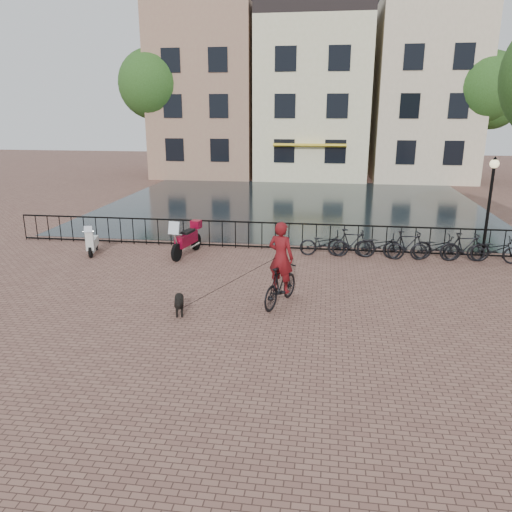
# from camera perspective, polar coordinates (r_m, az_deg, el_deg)

# --- Properties ---
(ground) EXTENTS (100.00, 100.00, 0.00)m
(ground) POSITION_cam_1_polar(r_m,az_deg,el_deg) (11.14, -2.24, -10.30)
(ground) COLOR brown
(ground) RESTS_ON ground
(canal_water) EXTENTS (20.00, 20.00, 0.00)m
(canal_water) POSITION_cam_1_polar(r_m,az_deg,el_deg) (27.60, 4.27, 5.96)
(canal_water) COLOR black
(canal_water) RESTS_ON ground
(railing) EXTENTS (20.00, 0.05, 1.02)m
(railing) POSITION_cam_1_polar(r_m,az_deg,el_deg) (18.43, 2.22, 2.29)
(railing) COLOR black
(railing) RESTS_ON ground
(canal_house_left) EXTENTS (7.50, 9.00, 12.80)m
(canal_house_left) POSITION_cam_1_polar(r_m,az_deg,el_deg) (40.88, -5.27, 18.35)
(canal_house_left) COLOR #976958
(canal_house_left) RESTS_ON ground
(canal_house_mid) EXTENTS (8.00, 9.50, 11.80)m
(canal_house_mid) POSITION_cam_1_polar(r_m,az_deg,el_deg) (39.81, 6.59, 17.64)
(canal_house_mid) COLOR beige
(canal_house_mid) RESTS_ON ground
(canal_house_right) EXTENTS (7.00, 9.00, 13.30)m
(canal_house_right) POSITION_cam_1_polar(r_m,az_deg,el_deg) (40.36, 18.64, 17.98)
(canal_house_right) COLOR #C9B795
(canal_house_right) RESTS_ON ground
(tree_far_left) EXTENTS (5.04, 5.04, 9.27)m
(tree_far_left) POSITION_cam_1_polar(r_m,az_deg,el_deg) (38.99, -11.65, 18.67)
(tree_far_left) COLOR black
(tree_far_left) RESTS_ON ground
(tree_far_right) EXTENTS (4.76, 4.76, 8.76)m
(tree_far_right) POSITION_cam_1_polar(r_m,az_deg,el_deg) (38.18, 24.79, 17.05)
(tree_far_right) COLOR black
(tree_far_right) RESTS_ON ground
(lamp_post) EXTENTS (0.30, 0.30, 3.45)m
(lamp_post) POSITION_cam_1_polar(r_m,az_deg,el_deg) (18.37, 25.24, 6.65)
(lamp_post) COLOR black
(lamp_post) RESTS_ON ground
(cyclist) EXTENTS (1.18, 2.00, 2.64)m
(cyclist) POSITION_cam_1_polar(r_m,az_deg,el_deg) (13.06, 2.84, -1.46)
(cyclist) COLOR black
(cyclist) RESTS_ON ground
(dog) EXTENTS (0.49, 0.88, 0.57)m
(dog) POSITION_cam_1_polar(r_m,az_deg,el_deg) (12.81, -8.78, -5.43)
(dog) COLOR black
(dog) RESTS_ON ground
(motorcycle) EXTENTS (0.85, 2.06, 1.44)m
(motorcycle) POSITION_cam_1_polar(r_m,az_deg,el_deg) (17.77, -7.97, 2.31)
(motorcycle) COLOR maroon
(motorcycle) RESTS_ON ground
(scooter) EXTENTS (0.68, 1.31, 1.17)m
(scooter) POSITION_cam_1_polar(r_m,az_deg,el_deg) (18.77, -18.21, 1.98)
(scooter) COLOR silver
(scooter) RESTS_ON ground
(parked_bike_0) EXTENTS (1.73, 0.65, 0.90)m
(parked_bike_0) POSITION_cam_1_polar(r_m,az_deg,el_deg) (17.77, 7.80, 1.43)
(parked_bike_0) COLOR black
(parked_bike_0) RESTS_ON ground
(parked_bike_1) EXTENTS (1.67, 0.49, 1.00)m
(parked_bike_1) POSITION_cam_1_polar(r_m,az_deg,el_deg) (17.79, 10.86, 1.46)
(parked_bike_1) COLOR black
(parked_bike_1) RESTS_ON ground
(parked_bike_2) EXTENTS (1.79, 0.88, 0.90)m
(parked_bike_2) POSITION_cam_1_polar(r_m,az_deg,el_deg) (17.87, 13.90, 1.18)
(parked_bike_2) COLOR black
(parked_bike_2) RESTS_ON ground
(parked_bike_3) EXTENTS (1.69, 0.59, 1.00)m
(parked_bike_3) POSITION_cam_1_polar(r_m,az_deg,el_deg) (17.98, 16.92, 1.20)
(parked_bike_3) COLOR black
(parked_bike_3) RESTS_ON ground
(parked_bike_4) EXTENTS (1.76, 0.75, 0.90)m
(parked_bike_4) POSITION_cam_1_polar(r_m,az_deg,el_deg) (18.17, 19.86, 0.92)
(parked_bike_4) COLOR black
(parked_bike_4) RESTS_ON ground
(parked_bike_5) EXTENTS (1.70, 0.60, 1.00)m
(parked_bike_5) POSITION_cam_1_polar(r_m,az_deg,el_deg) (18.37, 22.77, 0.93)
(parked_bike_5) COLOR black
(parked_bike_5) RESTS_ON ground
(parked_bike_6) EXTENTS (1.78, 0.80, 0.90)m
(parked_bike_6) POSITION_cam_1_polar(r_m,az_deg,el_deg) (18.65, 25.58, 0.65)
(parked_bike_6) COLOR black
(parked_bike_6) RESTS_ON ground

